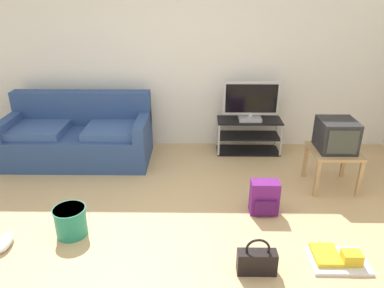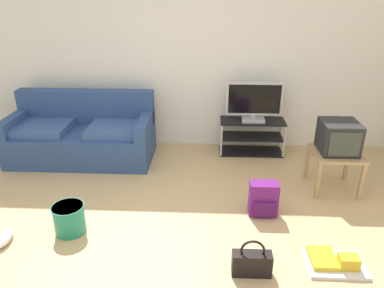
% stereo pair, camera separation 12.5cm
% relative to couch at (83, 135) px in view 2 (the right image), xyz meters
% --- Properties ---
extents(ground_plane, '(9.00, 9.80, 0.02)m').
position_rel_couch_xyz_m(ground_plane, '(1.37, -1.86, -0.33)').
color(ground_plane, tan).
extents(wall_back, '(9.00, 0.10, 2.70)m').
position_rel_couch_xyz_m(wall_back, '(1.37, 0.59, 1.03)').
color(wall_back, silver).
rests_on(wall_back, ground_plane).
extents(couch, '(1.88, 0.86, 0.88)m').
position_rel_couch_xyz_m(couch, '(0.00, 0.00, 0.00)').
color(couch, navy).
rests_on(couch, ground_plane).
extents(tv_stand, '(0.89, 0.38, 0.48)m').
position_rel_couch_xyz_m(tv_stand, '(2.32, 0.27, -0.08)').
color(tv_stand, black).
rests_on(tv_stand, ground_plane).
extents(flat_tv, '(0.76, 0.22, 0.54)m').
position_rel_couch_xyz_m(flat_tv, '(2.32, 0.25, 0.42)').
color(flat_tv, '#B2B2B7').
rests_on(flat_tv, tv_stand).
extents(side_table, '(0.53, 0.53, 0.47)m').
position_rel_couch_xyz_m(side_table, '(3.16, -0.71, 0.07)').
color(side_table, tan).
rests_on(side_table, ground_plane).
extents(crt_tv, '(0.40, 0.41, 0.35)m').
position_rel_couch_xyz_m(crt_tv, '(3.16, -0.69, 0.32)').
color(crt_tv, '#232326').
rests_on(crt_tv, side_table).
extents(backpack, '(0.29, 0.24, 0.36)m').
position_rel_couch_xyz_m(backpack, '(2.29, -1.27, -0.15)').
color(backpack, '#661E70').
rests_on(backpack, ground_plane).
extents(handbag, '(0.32, 0.12, 0.34)m').
position_rel_couch_xyz_m(handbag, '(2.08, -2.14, -0.21)').
color(handbag, black).
rests_on(handbag, ground_plane).
extents(cleaning_bucket, '(0.31, 0.31, 0.29)m').
position_rel_couch_xyz_m(cleaning_bucket, '(0.39, -1.66, -0.17)').
color(cleaning_bucket, '#238466').
rests_on(cleaning_bucket, ground_plane).
extents(floor_tray, '(0.49, 0.34, 0.14)m').
position_rel_couch_xyz_m(floor_tray, '(2.80, -2.02, -0.28)').
color(floor_tray, silver).
rests_on(floor_tray, ground_plane).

